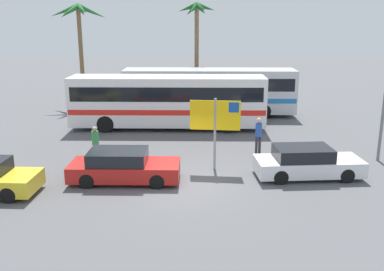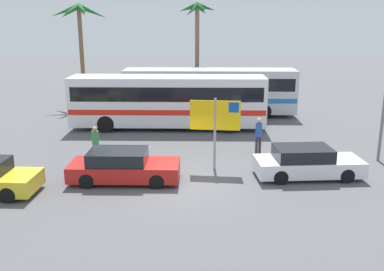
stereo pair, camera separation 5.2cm
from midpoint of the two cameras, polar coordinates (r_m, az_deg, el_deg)
name	(u,v)px [view 1 (the left image)]	position (r m, az deg, el deg)	size (l,w,h in m)	color
ground	(180,183)	(17.83, -1.65, -6.31)	(120.00, 120.00, 0.00)	#565659
bus_front_coach	(168,99)	(26.35, -3.26, 4.74)	(11.66, 2.44, 3.17)	white
bus_rear_coach	(209,90)	(30.03, 2.23, 6.03)	(11.66, 2.44, 3.17)	silver
ferry_sign	(216,118)	(18.90, 3.12, 2.29)	(2.20, 0.26, 3.20)	gray
car_white	(307,163)	(18.96, 14.74, -3.46)	(4.56, 2.09, 1.32)	silver
car_red	(123,166)	(18.10, -9.11, -4.03)	(4.48, 1.82, 1.32)	red
pedestrian_near_sign	(259,133)	(21.57, 8.65, 0.37)	(0.32, 0.32, 1.83)	#2D2D33
pedestrian_by_bus	(95,141)	(20.76, -12.63, -0.69)	(0.32, 0.32, 1.68)	#2D2D33
palm_tree_seaside	(79,21)	(34.95, -14.63, 14.39)	(4.10, 4.26, 7.62)	brown
palm_tree_inland	(197,24)	(33.64, 0.57, 14.40)	(2.87, 2.66, 7.69)	brown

